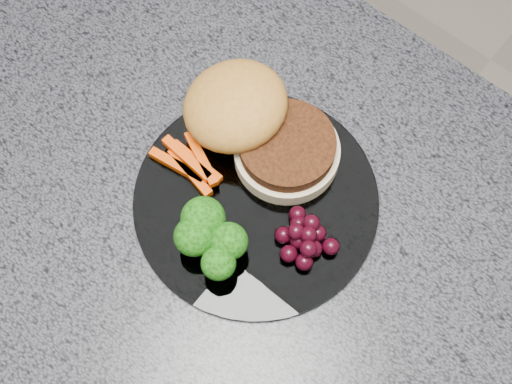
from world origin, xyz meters
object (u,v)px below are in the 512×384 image
at_px(island_cabinet, 246,310).
at_px(grape_bunch, 304,238).
at_px(plate, 256,200).
at_px(burger, 253,123).

height_order(island_cabinet, grape_bunch, grape_bunch).
relative_size(island_cabinet, plate, 4.62).
relative_size(burger, grape_bunch, 3.19).
bearing_deg(burger, island_cabinet, -76.05).
distance_m(plate, burger, 0.08).
xyz_separation_m(plate, burger, (-0.05, 0.06, 0.03)).
xyz_separation_m(island_cabinet, burger, (-0.04, 0.07, 0.50)).
bearing_deg(grape_bunch, plate, 175.37).
relative_size(island_cabinet, grape_bunch, 18.27).
height_order(island_cabinet, burger, burger).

